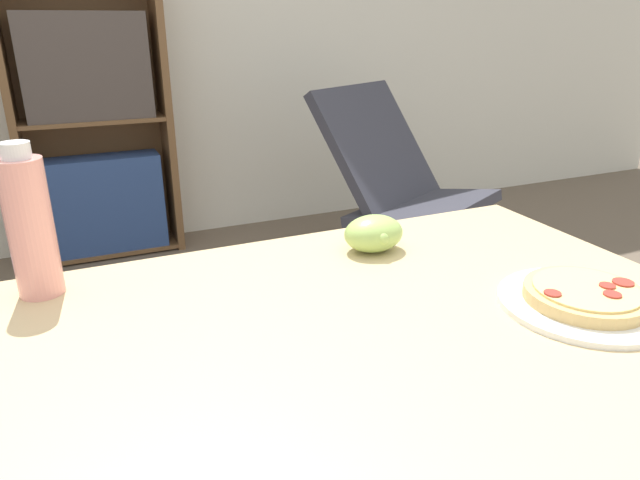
% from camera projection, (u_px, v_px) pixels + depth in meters
% --- Properties ---
extents(dining_table, '(1.15, 0.83, 0.74)m').
position_uv_depth(dining_table, '(375.00, 387.00, 0.89)').
color(dining_table, '#D1B27F').
rests_on(dining_table, ground_plane).
extents(pizza_on_plate, '(0.27, 0.27, 0.04)m').
position_uv_depth(pizza_on_plate, '(584.00, 299.00, 0.91)').
color(pizza_on_plate, white).
rests_on(pizza_on_plate, dining_table).
extents(grape_bunch, '(0.12, 0.10, 0.07)m').
position_uv_depth(grape_bunch, '(374.00, 233.00, 1.13)').
color(grape_bunch, '#A8CC66').
rests_on(grape_bunch, dining_table).
extents(drink_bottle, '(0.07, 0.07, 0.26)m').
position_uv_depth(drink_bottle, '(30.00, 226.00, 0.92)').
color(drink_bottle, pink).
rests_on(drink_bottle, dining_table).
extents(lounge_chair_far, '(0.84, 0.95, 0.88)m').
position_uv_depth(lounge_chair_far, '(403.00, 217.00, 2.74)').
color(lounge_chair_far, slate).
rests_on(lounge_chair_far, ground_plane).
extents(bookshelf, '(0.74, 0.27, 1.41)m').
position_uv_depth(bookshelf, '(95.00, 132.00, 2.84)').
color(bookshelf, brown).
rests_on(bookshelf, ground_plane).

